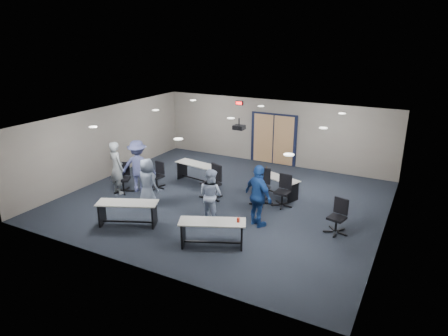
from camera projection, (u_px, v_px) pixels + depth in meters
The scene contains 25 objects.
floor at pixel (223, 200), 13.28m from camera, with size 10.00×10.00×0.00m, color black.
back_wall at pixel (274, 132), 16.61m from camera, with size 10.00×0.04×2.70m, color gray.
front_wall at pixel (131, 215), 9.08m from camera, with size 10.00×0.04×2.70m, color gray.
left_wall at pixel (107, 142), 15.06m from camera, with size 0.04×9.00×2.70m, color gray.
right_wall at pixel (389, 188), 10.63m from camera, with size 0.04×9.00×2.70m, color gray.
ceiling at pixel (223, 120), 12.41m from camera, with size 10.00×9.00×0.04m, color silver.
double_door at pixel (273, 139), 16.68m from camera, with size 2.00×0.07×2.20m.
exit_sign at pixel (239, 103), 16.92m from camera, with size 0.32×0.07×0.18m.
ceiling_projector at pixel (239, 127), 12.79m from camera, with size 0.35×0.32×0.37m.
ceiling_can_lights at pixel (227, 120), 12.63m from camera, with size 6.24×5.74×0.02m, color white, non-canonical shape.
table_front_left at pixel (128, 210), 11.42m from camera, with size 1.81×1.23×0.70m.
table_front_right at pixel (213, 229), 10.29m from camera, with size 1.80×1.23×0.81m.
table_back_left at pixel (197, 170), 14.76m from camera, with size 1.79×0.82×0.70m.
table_back_right at pixel (276, 182), 13.53m from camera, with size 1.74×1.09×0.92m.
chair_back_a at pixel (156, 176), 14.17m from camera, with size 0.59×0.59×0.93m, color black, non-canonical shape.
chair_back_b at pixel (211, 182), 13.19m from camera, with size 0.74×0.74×1.17m, color black, non-canonical shape.
chair_back_c at pixel (261, 187), 12.83m from camera, with size 0.72×0.72×1.14m, color black, non-canonical shape.
chair_back_d at pixel (282, 191), 12.66m from camera, with size 0.64×0.64×1.02m, color black, non-canonical shape.
chair_loose_left at pixel (123, 178), 13.79m from camera, with size 0.65×0.65×1.03m, color black, non-canonical shape.
chair_loose_right at pixel (337, 217), 10.94m from camera, with size 0.62×0.62×0.98m, color black, non-canonical shape.
person_gray at pixel (117, 168), 13.61m from camera, with size 0.67×0.44×1.83m, color #939BA0.
person_plaid at pixel (148, 183), 12.60m from camera, with size 0.77×0.50×1.58m, color slate.
person_lightblue at pixel (211, 195), 11.66m from camera, with size 0.77×0.60×1.58m, color #9FB0D2.
person_navy at pixel (258, 196), 11.24m from camera, with size 1.07×0.45×1.83m, color navy.
person_back at pixel (138, 166), 13.75m from camera, with size 1.18×0.68×1.83m, color #474D80.
Camera 1 is at (5.73, -10.81, 5.28)m, focal length 32.00 mm.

